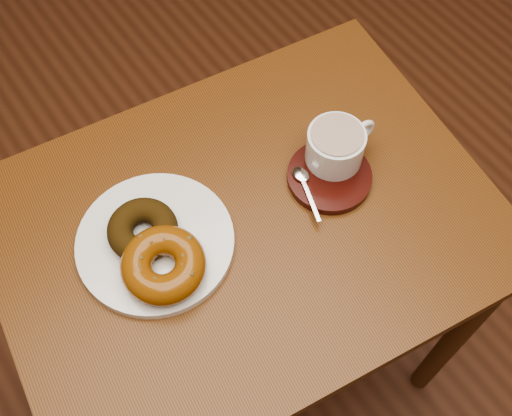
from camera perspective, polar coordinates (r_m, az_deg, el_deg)
ground at (r=1.63m, az=12.20°, el=-16.34°), size 6.00×6.00×0.00m
cafe_table at (r=1.07m, az=-0.87°, el=-4.03°), size 0.82×0.66×0.70m
donut_plate at (r=0.96m, az=-8.93°, el=-3.05°), size 0.31×0.31×0.01m
donut_cinnamon at (r=0.94m, az=-10.05°, el=-1.92°), size 0.13×0.13×0.04m
donut_caramel at (r=0.91m, az=-8.24°, el=-5.02°), size 0.12×0.12×0.04m
saucer at (r=1.01m, az=6.54°, el=2.80°), size 0.18×0.18×0.01m
coffee_cup at (r=1.00m, az=7.14°, el=5.53°), size 0.12×0.09×0.06m
teaspoon at (r=0.99m, az=4.16°, el=2.55°), size 0.04×0.10×0.01m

